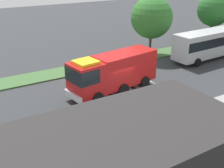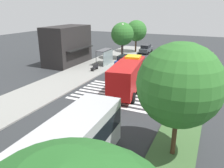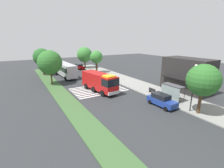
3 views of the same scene
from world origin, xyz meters
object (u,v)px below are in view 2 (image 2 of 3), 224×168
parked_car_mid (124,60)px  bus_stop_shelter (106,54)px  parked_car_east (146,49)px  median_tree_west (179,85)px  sidewalk_tree_far_east (136,31)px  sidewalk_tree_east (122,34)px  bench_near_shelter (95,67)px  street_lamp (122,39)px  fire_truck (128,75)px  transit_bus (51,167)px

parked_car_mid → bus_stop_shelter: 3.19m
parked_car_east → median_tree_west: (-32.88, -11.63, 3.94)m
sidewalk_tree_far_east → sidewalk_tree_east: bearing=-180.0°
bus_stop_shelter → bench_near_shelter: bearing=-179.4°
parked_car_mid → median_tree_west: bearing=-151.6°
parked_car_mid → street_lamp: street_lamp is taller
median_tree_west → bench_near_shelter: bearing=42.5°
bench_near_shelter → sidewalk_tree_far_east: bearing=-2.4°
fire_truck → bench_near_shelter: 9.85m
parked_car_mid → street_lamp: size_ratio=0.72×
transit_bus → street_lamp: 31.64m
bench_near_shelter → sidewalk_tree_far_east: sidewalk_tree_far_east is taller
bus_stop_shelter → street_lamp: bearing=-15.2°
parked_car_east → street_lamp: street_lamp is taller
parked_car_mid → sidewalk_tree_east: size_ratio=0.70×
median_tree_west → sidewalk_tree_far_east: bearing=23.0°
bus_stop_shelter → parked_car_east: bearing=-12.8°
bench_near_shelter → median_tree_west: bearing=-137.5°
parked_car_east → sidewalk_tree_far_east: sidewalk_tree_far_east is taller
bench_near_shelter → parked_car_mid: bearing=-31.5°
parked_car_east → transit_bus: size_ratio=0.38×
sidewalk_tree_east → sidewalk_tree_far_east: size_ratio=1.00×
fire_truck → parked_car_mid: (10.79, 4.74, -1.07)m
fire_truck → parked_car_mid: 11.83m
fire_truck → bench_near_shelter: fire_truck is taller
transit_bus → street_lamp: (30.33, 8.81, 1.83)m
parked_car_mid → parked_car_east: 12.26m
parked_car_east → transit_bus: (-39.13, -7.01, 1.18)m
bus_stop_shelter → sidewalk_tree_east: size_ratio=0.53×
sidewalk_tree_far_east → parked_car_mid: bearing=-169.6°
parked_car_east → street_lamp: 9.47m
street_lamp → transit_bus: bearing=-163.8°
median_tree_west → fire_truck: bearing=35.0°
parked_car_mid → street_lamp: 4.91m
street_lamp → parked_car_mid: bearing=-152.5°
fire_truck → transit_bus: 16.24m
bus_stop_shelter → sidewalk_tree_far_east: size_ratio=0.53×
parked_car_mid → bus_stop_shelter: size_ratio=1.32×
fire_truck → median_tree_west: size_ratio=1.25×
transit_bus → sidewalk_tree_east: (31.26, 9.21, 2.55)m
fire_truck → parked_car_east: bearing=3.3°
bench_near_shelter → sidewalk_tree_east: (9.15, -0.71, 4.05)m
parked_car_mid → median_tree_west: 23.99m
parked_car_east → street_lamp: bearing=167.8°
bench_near_shelter → sidewalk_tree_east: 10.03m
street_lamp → median_tree_west: median_tree_west is taller
sidewalk_tree_east → sidewalk_tree_far_east: (7.62, 0.00, -0.09)m
bench_near_shelter → sidewalk_tree_far_east: size_ratio=0.24×
bus_stop_shelter → sidewalk_tree_far_east: (12.77, -0.75, 2.67)m
sidewalk_tree_east → street_lamp: bearing=-156.7°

